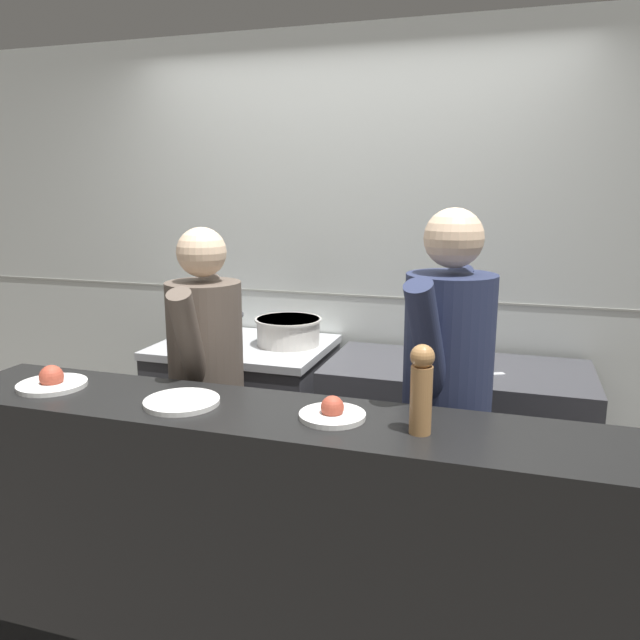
% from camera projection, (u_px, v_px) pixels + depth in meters
% --- Properties ---
extents(ground_plane, '(14.00, 14.00, 0.00)m').
position_uv_depth(ground_plane, '(258.00, 625.00, 2.55)').
color(ground_plane, '#4C4742').
extents(wall_back_tiled, '(8.00, 0.06, 2.60)m').
position_uv_depth(wall_back_tiled, '(348.00, 268.00, 3.56)').
color(wall_back_tiled, silver).
rests_on(wall_back_tiled, ground_plane).
extents(oven_range, '(0.91, 0.71, 0.92)m').
position_uv_depth(oven_range, '(246.00, 422.00, 3.50)').
color(oven_range, '#38383D').
rests_on(oven_range, ground_plane).
extents(prep_counter, '(1.28, 0.65, 0.89)m').
position_uv_depth(prep_counter, '(453.00, 451.00, 3.16)').
color(prep_counter, '#38383D').
rests_on(prep_counter, ground_plane).
extents(pass_counter, '(2.64, 0.45, 1.00)m').
position_uv_depth(pass_counter, '(288.00, 547.00, 2.23)').
color(pass_counter, black).
rests_on(pass_counter, ground_plane).
extents(stock_pot, '(0.34, 0.34, 0.15)m').
position_uv_depth(stock_pot, '(213.00, 327.00, 3.44)').
color(stock_pot, '#2D2D33').
rests_on(stock_pot, oven_range).
extents(sauce_pot, '(0.36, 0.36, 0.14)m').
position_uv_depth(sauce_pot, '(288.00, 331.00, 3.36)').
color(sauce_pot, beige).
rests_on(sauce_pot, oven_range).
extents(chefs_knife, '(0.37, 0.20, 0.02)m').
position_uv_depth(chefs_knife, '(457.00, 375.00, 2.91)').
color(chefs_knife, '#B7BABF').
rests_on(chefs_knife, prep_counter).
extents(plated_dish_main, '(0.26, 0.26, 0.09)m').
position_uv_depth(plated_dish_main, '(52.00, 382.00, 2.40)').
color(plated_dish_main, white).
rests_on(plated_dish_main, pass_counter).
extents(plated_dish_appetiser, '(0.27, 0.27, 0.02)m').
position_uv_depth(plated_dish_appetiser, '(182.00, 402.00, 2.22)').
color(plated_dish_appetiser, white).
rests_on(plated_dish_appetiser, pass_counter).
extents(plated_dish_dessert, '(0.22, 0.22, 0.08)m').
position_uv_depth(plated_dish_dessert, '(332.00, 413.00, 2.08)').
color(plated_dish_dessert, white).
rests_on(plated_dish_dessert, pass_counter).
extents(pepper_mill, '(0.08, 0.08, 0.29)m').
position_uv_depth(pepper_mill, '(421.00, 387.00, 1.93)').
color(pepper_mill, '#AD7A47').
rests_on(pepper_mill, pass_counter).
extents(chef_head_cook, '(0.38, 0.70, 1.59)m').
position_uv_depth(chef_head_cook, '(207.00, 389.00, 2.74)').
color(chef_head_cook, black).
rests_on(chef_head_cook, ground_plane).
extents(chef_sous, '(0.42, 0.73, 1.69)m').
position_uv_depth(chef_sous, '(446.00, 402.00, 2.43)').
color(chef_sous, black).
rests_on(chef_sous, ground_plane).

